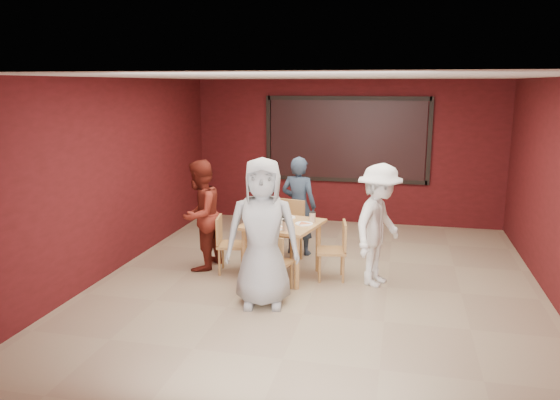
% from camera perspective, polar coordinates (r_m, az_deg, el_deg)
% --- Properties ---
extents(floor, '(7.00, 7.00, 0.00)m').
position_cam_1_polar(floor, '(7.73, 3.94, -8.52)').
color(floor, tan).
rests_on(floor, ground).
extents(window_blinds, '(3.00, 0.02, 1.50)m').
position_cam_1_polar(window_blinds, '(10.71, 6.96, 6.28)').
color(window_blinds, black).
extents(dining_table, '(1.18, 1.18, 0.94)m').
position_cam_1_polar(dining_table, '(7.75, 0.23, -3.11)').
color(dining_table, '#DAAD59').
rests_on(dining_table, floor).
extents(chair_front, '(0.46, 0.46, 0.80)m').
position_cam_1_polar(chair_front, '(7.17, -0.67, -6.31)').
color(chair_front, '#B97B48').
rests_on(chair_front, floor).
extents(chair_back, '(0.55, 0.55, 0.94)m').
position_cam_1_polar(chair_back, '(8.49, 0.82, -2.80)').
color(chair_back, '#B97B48').
rests_on(chair_back, floor).
extents(chair_left, '(0.47, 0.47, 0.84)m').
position_cam_1_polar(chair_left, '(7.98, -5.56, -4.28)').
color(chair_left, '#B97B48').
rests_on(chair_left, floor).
extents(chair_right, '(0.47, 0.47, 0.83)m').
position_cam_1_polar(chair_right, '(7.71, 5.90, -4.90)').
color(chair_right, '#B97B48').
rests_on(chair_right, floor).
extents(diner_front, '(1.01, 0.76, 1.86)m').
position_cam_1_polar(diner_front, '(6.67, -1.84, -3.46)').
color(diner_front, '#A4A4A4').
rests_on(diner_front, floor).
extents(diner_back, '(0.64, 0.48, 1.59)m').
position_cam_1_polar(diner_back, '(8.74, 1.96, -0.61)').
color(diner_back, '#2C3A4E').
rests_on(diner_back, floor).
extents(diner_left, '(0.73, 0.88, 1.63)m').
position_cam_1_polar(diner_left, '(8.12, -8.35, -1.58)').
color(diner_left, maroon).
rests_on(diner_left, floor).
extents(diner_right, '(0.98, 1.24, 1.68)m').
position_cam_1_polar(diner_right, '(7.50, 10.29, -2.61)').
color(diner_right, white).
rests_on(diner_right, floor).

